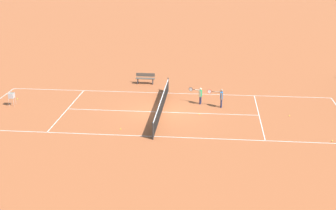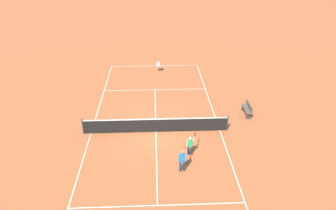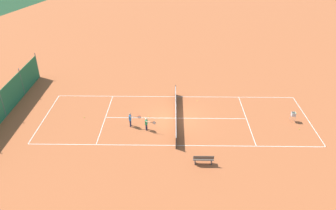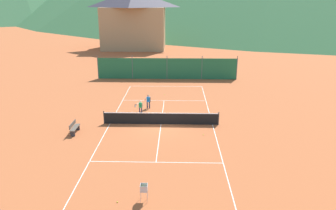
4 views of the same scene
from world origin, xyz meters
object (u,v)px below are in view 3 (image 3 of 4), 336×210
player_near_baseline (147,123)px  ball_hopper (293,115)px  tennis_ball_by_net_left (148,116)px  courtside_bench (203,159)px  tennis_ball_alley_left (299,129)px  tennis_ball_service_box (297,113)px  tennis_net (176,113)px  tennis_ball_by_net_right (197,101)px  tennis_ball_near_corner (84,117)px  player_far_service (131,119)px  tennis_ball_far_corner (75,97)px

player_near_baseline → ball_hopper: (1.58, -12.86, -0.03)m
tennis_ball_by_net_left → ball_hopper: 12.94m
tennis_ball_by_net_left → courtside_bench: 7.99m
tennis_ball_alley_left → player_near_baseline: bearing=91.2°
tennis_ball_service_box → tennis_ball_alley_left: bearing=166.2°
courtside_bench → tennis_ball_by_net_left: bearing=34.4°
tennis_net → tennis_ball_by_net_right: tennis_net is taller
tennis_ball_service_box → ball_hopper: bearing=147.1°
player_near_baseline → tennis_ball_alley_left: bearing=-88.8°
tennis_ball_by_net_left → tennis_ball_alley_left: same height
tennis_ball_alley_left → tennis_ball_by_net_right: size_ratio=1.00×
tennis_net → tennis_ball_near_corner: size_ratio=139.09×
tennis_ball_by_net_left → courtside_bench: courtside_bench is taller
tennis_net → player_near_baseline: 3.13m
tennis_ball_alley_left → tennis_ball_service_box: bearing=-13.8°
tennis_net → tennis_ball_near_corner: 8.35m
player_far_service → tennis_ball_alley_left: 14.53m
tennis_ball_near_corner → ball_hopper: bearing=-90.9°
tennis_ball_service_box → player_far_service: bearing=98.8°
courtside_bench → tennis_ball_service_box: bearing=-51.6°
tennis_ball_alley_left → courtside_bench: size_ratio=0.04×
player_far_service → tennis_ball_alley_left: player_far_service is taller
tennis_ball_by_net_right → tennis_ball_by_net_left: bearing=122.7°
tennis_ball_service_box → ball_hopper: 1.70m
player_near_baseline → tennis_ball_by_net_left: 2.26m
tennis_net → tennis_ball_near_corner: (-0.04, 8.34, -0.47)m
tennis_ball_far_corner → tennis_ball_alley_left: (-5.47, -20.78, 0.00)m
player_near_baseline → ball_hopper: bearing=-83.0°
tennis_ball_alley_left → tennis_ball_far_corner: bearing=75.2°
tennis_ball_far_corner → ball_hopper: bearing=-101.5°
player_near_baseline → tennis_ball_near_corner: (1.88, 5.87, -0.66)m
tennis_net → tennis_ball_service_box: (0.99, -11.26, -0.47)m
player_far_service → tennis_ball_service_box: bearing=-81.2°
tennis_ball_by_net_left → courtside_bench: size_ratio=0.04×
tennis_net → tennis_ball_alley_left: (-1.64, -10.61, -0.47)m
tennis_net → tennis_ball_far_corner: bearing=69.3°
tennis_ball_by_net_left → ball_hopper: size_ratio=0.07×
tennis_ball_service_box → tennis_ball_near_corner: same height
tennis_ball_alley_left → player_far_service: bearing=88.9°
tennis_net → tennis_ball_far_corner: tennis_net is taller
player_far_service → tennis_ball_by_net_right: player_far_service is taller
player_far_service → player_near_baseline: (-0.57, -1.44, -0.07)m
player_far_service → tennis_ball_service_box: player_far_service is taller
player_far_service → ball_hopper: (1.01, -14.30, -0.10)m
tennis_ball_far_corner → tennis_ball_by_net_right: bearing=-92.8°
player_far_service → tennis_ball_by_net_left: (1.59, -1.39, -0.72)m
tennis_ball_service_box → tennis_ball_by_net_right: (2.24, 9.13, 0.00)m
tennis_ball_far_corner → tennis_net: bearing=-110.7°
tennis_ball_far_corner → tennis_ball_near_corner: size_ratio=1.00×
tennis_ball_near_corner → tennis_ball_by_net_right: (3.26, -10.47, 0.00)m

